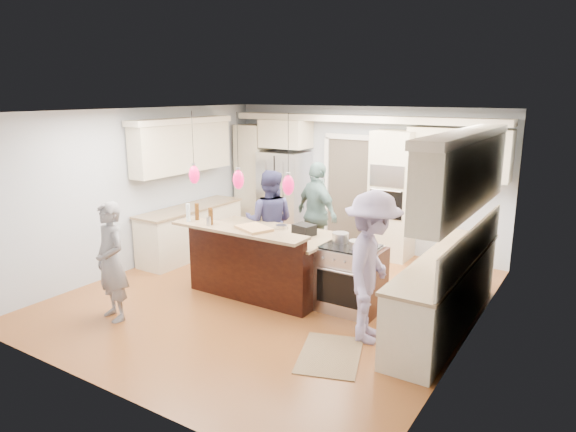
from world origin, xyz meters
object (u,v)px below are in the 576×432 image
person_bar_end (111,262)px  person_far_left (269,222)px  refrigerator (284,196)px  kitchen_island (264,260)px  island_range (351,278)px

person_bar_end → person_far_left: size_ratio=0.92×
refrigerator → kitchen_island: refrigerator is taller
refrigerator → person_bar_end: bearing=-87.8°
refrigerator → island_range: refrigerator is taller
kitchen_island → island_range: (1.41, 0.08, -0.03)m
refrigerator → island_range: (2.71, -2.49, -0.44)m
kitchen_island → island_range: kitchen_island is taller
person_bar_end → person_far_left: 2.74m
kitchen_island → island_range: bearing=3.1°
refrigerator → island_range: size_ratio=1.96×
refrigerator → person_bar_end: size_ratio=1.13×
kitchen_island → person_far_left: bearing=119.2°
refrigerator → person_far_left: size_ratio=1.04×
person_far_left → kitchen_island: bearing=96.5°
kitchen_island → island_range: size_ratio=2.28×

